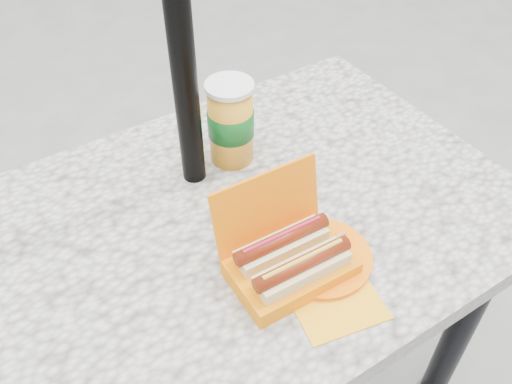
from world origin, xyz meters
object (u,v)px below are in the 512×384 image
umbrella_pole (179,28)px  fries_plate (320,259)px  hotdog_box (289,259)px  soda_cup (231,122)px

umbrella_pole → fries_plate: size_ratio=8.13×
hotdog_box → soda_cup: soda_cup is taller
umbrella_pole → hotdog_box: 0.46m
fries_plate → soda_cup: 0.37m
umbrella_pole → soda_cup: bearing=5.6°
hotdog_box → soda_cup: size_ratio=1.13×
umbrella_pole → fries_plate: 0.49m
hotdog_box → fries_plate: bearing=-8.9°
soda_cup → hotdog_box: bearing=-103.7°
soda_cup → umbrella_pole: bearing=-174.4°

